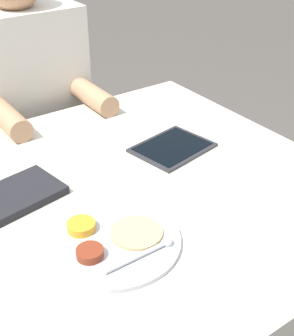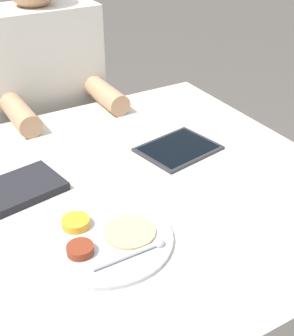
{
  "view_description": "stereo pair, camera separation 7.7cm",
  "coord_description": "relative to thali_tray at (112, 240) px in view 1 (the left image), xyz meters",
  "views": [
    {
      "loc": [
        -0.45,
        -0.8,
        1.37
      ],
      "look_at": [
        0.09,
        -0.03,
        0.79
      ],
      "focal_mm": 50.0,
      "sensor_mm": 36.0,
      "label": 1
    },
    {
      "loc": [
        -0.39,
        -0.85,
        1.37
      ],
      "look_at": [
        0.09,
        -0.03,
        0.79
      ],
      "focal_mm": 50.0,
      "sensor_mm": 36.0,
      "label": 2
    }
  ],
  "objects": [
    {
      "name": "tablet_device",
      "position": [
        0.35,
        0.24,
        -0.0
      ],
      "size": [
        0.23,
        0.2,
        0.01
      ],
      "color": "#28282D",
      "rests_on": "dining_table"
    },
    {
      "name": "dining_table",
      "position": [
        0.08,
        0.15,
        -0.37
      ],
      "size": [
        1.14,
        1.0,
        0.73
      ],
      "color": "beige",
      "rests_on": "ground_plane"
    },
    {
      "name": "red_notebook",
      "position": [
        -0.1,
        0.26,
        0.0
      ],
      "size": [
        0.22,
        0.17,
        0.02
      ],
      "color": "silver",
      "rests_on": "dining_table"
    },
    {
      "name": "thali_tray",
      "position": [
        0.0,
        0.0,
        0.0
      ],
      "size": [
        0.28,
        0.28,
        0.03
      ],
      "color": "#B7BABF",
      "rests_on": "dining_table"
    },
    {
      "name": "person_diner",
      "position": [
        0.16,
        0.81,
        -0.18
      ],
      "size": [
        0.39,
        0.41,
        1.19
      ],
      "color": "black",
      "rests_on": "ground_plane"
    }
  ]
}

